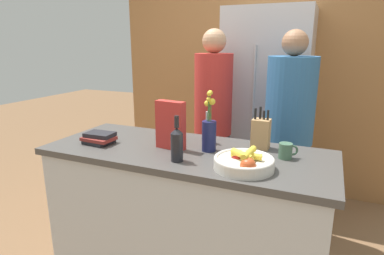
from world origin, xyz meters
name	(u,v)px	position (x,y,z in m)	size (l,w,h in m)	color
kitchen_island	(187,215)	(0.00, 0.00, 0.46)	(1.77, 0.71, 0.91)	silver
back_wall_wood	(253,67)	(0.00, 1.73, 1.30)	(2.97, 0.12, 2.60)	#9E6B3D
refrigerator	(266,109)	(0.23, 1.37, 0.93)	(0.77, 0.62, 1.86)	#B7B7BC
fruit_bowl	(244,162)	(0.41, -0.17, 0.95)	(0.32, 0.32, 0.12)	silver
knife_block	(261,133)	(0.41, 0.21, 1.00)	(0.11, 0.09, 0.26)	tan
flower_vase	(209,131)	(0.13, 0.04, 1.03)	(0.09, 0.09, 0.37)	#191E4C
cereal_box	(171,125)	(-0.10, -0.01, 1.06)	(0.19, 0.08, 0.30)	red
coffee_mug	(286,151)	(0.58, 0.08, 0.95)	(0.11, 0.08, 0.09)	#42664C
book_stack	(99,138)	(-0.58, -0.11, 0.94)	(0.21, 0.16, 0.07)	#232328
bottle_oil	(207,131)	(0.07, 0.19, 0.99)	(0.06, 0.06, 0.21)	#B2BCC1
bottle_vinegar	(172,127)	(-0.18, 0.16, 0.99)	(0.08, 0.08, 0.22)	brown
bottle_wine	(177,143)	(0.03, -0.20, 1.01)	(0.07, 0.07, 0.26)	black
person_at_sink	(213,117)	(-0.10, 0.78, 0.94)	(0.31, 0.31, 1.66)	#383842
person_in_blue	(288,127)	(0.51, 0.79, 0.92)	(0.37, 0.37, 1.64)	#383842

